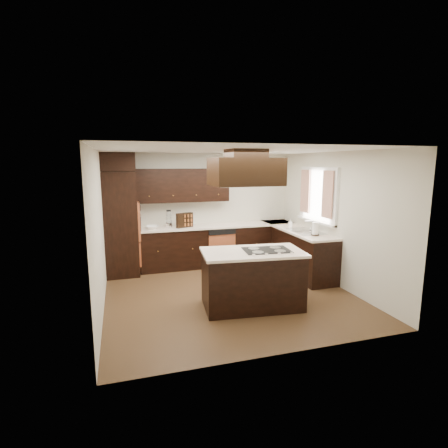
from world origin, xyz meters
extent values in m
cube|color=brown|center=(0.00, 0.00, -0.01)|extent=(4.20, 4.20, 0.02)
cube|color=silver|center=(0.00, 0.00, 2.51)|extent=(4.20, 4.20, 0.02)
cube|color=beige|center=(0.00, 2.11, 1.25)|extent=(4.20, 0.02, 2.50)
cube|color=beige|center=(0.00, -2.11, 1.25)|extent=(4.20, 0.02, 2.50)
cube|color=beige|center=(-2.11, 0.00, 1.25)|extent=(0.02, 4.20, 2.50)
cube|color=beige|center=(2.11, 0.00, 1.25)|extent=(0.02, 4.20, 2.50)
cube|color=black|center=(-1.78, 1.71, 1.06)|extent=(0.65, 0.75, 2.12)
cube|color=#B15530|center=(-1.43, 1.71, 1.12)|extent=(0.05, 0.62, 0.78)
cube|color=black|center=(0.03, 1.80, 0.44)|extent=(2.93, 0.60, 0.88)
cube|color=black|center=(1.80, 0.90, 0.44)|extent=(0.60, 2.40, 0.88)
cube|color=white|center=(0.03, 1.79, 0.90)|extent=(2.93, 0.63, 0.04)
cube|color=white|center=(1.79, 0.90, 0.90)|extent=(0.63, 2.40, 0.04)
cube|color=black|center=(-0.43, 1.93, 1.81)|extent=(2.00, 0.34, 0.72)
cube|color=#B15530|center=(0.33, 1.50, 0.40)|extent=(0.60, 0.05, 0.72)
cube|color=white|center=(2.07, 0.55, 1.65)|extent=(0.06, 1.32, 1.12)
cube|color=white|center=(2.10, 0.55, 1.65)|extent=(0.00, 1.20, 1.00)
cube|color=beige|center=(2.01, 0.13, 1.70)|extent=(0.02, 0.34, 0.90)
cube|color=beige|center=(2.01, 0.97, 1.70)|extent=(0.02, 0.34, 0.90)
cube|color=silver|center=(1.80, 0.55, 0.92)|extent=(0.52, 0.84, 0.01)
cube|color=black|center=(0.20, -0.64, 0.44)|extent=(1.61, 0.99, 0.88)
cube|color=white|center=(0.20, -0.64, 0.90)|extent=(1.67, 1.05, 0.04)
cube|color=black|center=(0.43, -0.67, 0.93)|extent=(0.77, 0.56, 0.01)
cube|color=black|center=(0.10, -0.55, 2.16)|extent=(1.05, 0.72, 0.42)
cube|color=black|center=(0.10, -0.55, 2.44)|extent=(0.55, 0.50, 0.13)
cylinder|color=silver|center=(-0.79, 1.75, 0.97)|extent=(0.15, 0.15, 0.10)
cone|color=silver|center=(-0.79, 1.75, 1.15)|extent=(0.13, 0.13, 0.26)
cube|color=black|center=(-0.46, 1.69, 1.08)|extent=(0.39, 0.23, 0.32)
imported|color=white|center=(-1.14, 1.73, 0.95)|extent=(0.30, 0.30, 0.07)
imported|color=white|center=(1.74, 1.07, 1.01)|extent=(0.09, 0.10, 0.17)
cylinder|color=white|center=(1.78, 0.14, 1.05)|extent=(0.14, 0.14, 0.26)
camera|label=1|loc=(-1.77, -5.64, 2.30)|focal=28.00mm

